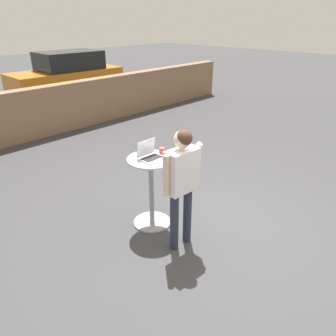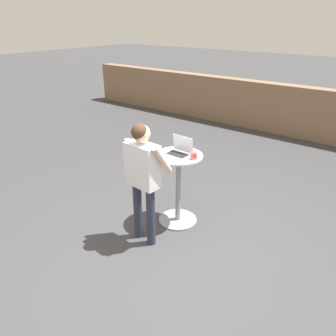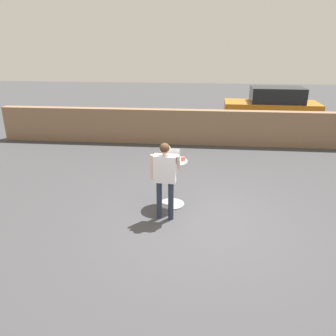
# 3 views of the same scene
# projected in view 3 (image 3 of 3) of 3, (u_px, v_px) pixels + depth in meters

# --- Properties ---
(ground_plane) EXTENTS (50.00, 50.00, 0.00)m
(ground_plane) POSITION_uv_depth(u_px,v_px,m) (197.00, 223.00, 6.52)
(ground_plane) COLOR #3D3D3F
(pavement_kerb) EXTENTS (14.29, 0.35, 1.21)m
(pavement_kerb) POSITION_uv_depth(u_px,v_px,m) (200.00, 127.00, 11.46)
(pavement_kerb) COLOR #84664C
(pavement_kerb) RESTS_ON ground_plane
(cafe_table) EXTENTS (0.65, 0.65, 1.03)m
(cafe_table) POSITION_uv_depth(u_px,v_px,m) (172.00, 180.00, 7.06)
(cafe_table) COLOR gray
(cafe_table) RESTS_ON ground_plane
(laptop) EXTENTS (0.32, 0.25, 0.24)m
(laptop) POSITION_uv_depth(u_px,v_px,m) (172.00, 158.00, 6.90)
(laptop) COLOR #B7BABF
(laptop) RESTS_ON cafe_table
(coffee_mug) EXTENTS (0.11, 0.08, 0.09)m
(coffee_mug) POSITION_uv_depth(u_px,v_px,m) (183.00, 159.00, 6.87)
(coffee_mug) COLOR #C14C42
(coffee_mug) RESTS_ON cafe_table
(standing_person) EXTENTS (0.58, 0.34, 1.61)m
(standing_person) POSITION_uv_depth(u_px,v_px,m) (165.00, 172.00, 6.33)
(standing_person) COLOR #282D42
(standing_person) RESTS_ON ground_plane
(parked_car_near_street) EXTENTS (4.09, 1.88, 1.60)m
(parked_car_near_street) POSITION_uv_depth(u_px,v_px,m) (273.00, 105.00, 14.37)
(parked_car_near_street) COLOR #B76B19
(parked_car_near_street) RESTS_ON ground_plane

